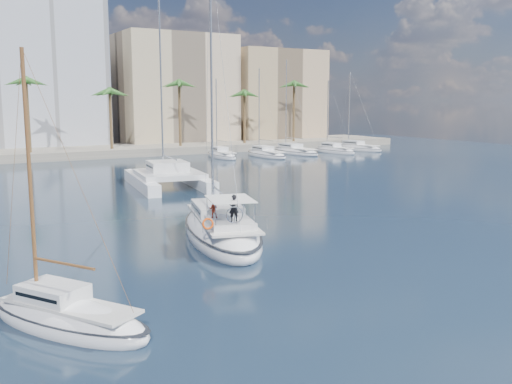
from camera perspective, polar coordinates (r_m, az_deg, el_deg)
ground at (r=34.68m, az=1.77°, el=-4.94°), size 160.00×160.00×0.00m
quay at (r=91.66m, az=-18.77°, el=3.76°), size 120.00×14.00×1.20m
building_beige at (r=106.30m, az=-8.17°, el=9.90°), size 20.00×14.00×20.00m
building_tan_right at (r=113.57m, az=1.76°, el=9.43°), size 18.00×12.00×18.00m
palm_centre at (r=87.42m, az=-18.57°, el=9.89°), size 3.60×3.60×12.30m
palm_right at (r=100.02m, az=1.17°, el=10.20°), size 3.60×3.60×12.30m
main_sloop at (r=35.04m, az=-3.53°, el=-3.87°), size 7.32×13.41×18.98m
small_sloop at (r=22.94m, az=-18.38°, el=-11.82°), size 6.02×7.75×10.95m
catamaran at (r=56.94m, az=-8.79°, el=1.71°), size 8.33×13.82×18.85m
seagull at (r=37.07m, az=-3.48°, el=-3.16°), size 0.94×0.40×0.17m
moored_yacht_a at (r=84.90m, az=-3.46°, el=3.43°), size 3.37×9.52×11.90m
moored_yacht_b at (r=86.27m, az=1.01°, el=3.54°), size 3.32×10.83×13.72m
moored_yacht_c at (r=91.42m, az=3.86°, el=3.83°), size 3.98×12.33×15.54m
moored_yacht_d at (r=93.60m, az=7.86°, el=3.89°), size 3.52×9.55×11.90m
moored_yacht_e at (r=99.23m, az=10.13°, el=4.13°), size 4.61×11.11×13.72m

